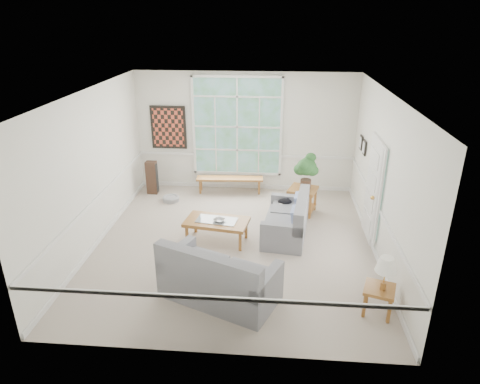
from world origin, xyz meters
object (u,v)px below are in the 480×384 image
(loveseat_right, at_px, (286,216))
(side_table, at_px, (378,300))
(end_table, at_px, (302,200))
(coffee_table, at_px, (217,231))
(loveseat_front, at_px, (220,271))

(loveseat_right, bearing_deg, side_table, -52.63)
(end_table, bearing_deg, loveseat_right, -109.57)
(loveseat_right, height_order, coffee_table, loveseat_right)
(loveseat_front, height_order, side_table, loveseat_front)
(end_table, bearing_deg, coffee_table, -140.06)
(side_table, bearing_deg, loveseat_right, 119.76)
(coffee_table, xyz_separation_m, side_table, (2.76, -2.03, -0.00))
(end_table, height_order, side_table, end_table)
(loveseat_right, distance_m, loveseat_front, 2.46)
(coffee_table, xyz_separation_m, end_table, (1.78, 1.49, 0.07))
(coffee_table, relative_size, side_table, 2.73)
(loveseat_front, relative_size, end_table, 3.03)
(loveseat_front, distance_m, side_table, 2.49)
(loveseat_front, distance_m, coffee_table, 1.88)
(loveseat_right, height_order, side_table, loveseat_right)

